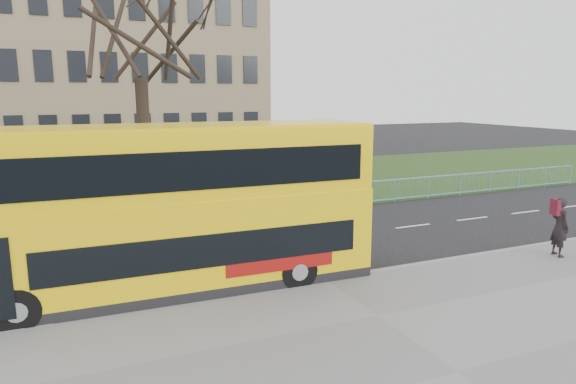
{
  "coord_description": "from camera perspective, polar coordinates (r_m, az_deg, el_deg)",
  "views": [
    {
      "loc": [
        -6.25,
        -13.34,
        5.1
      ],
      "look_at": [
        0.01,
        1.0,
        2.08
      ],
      "focal_mm": 32.0,
      "sensor_mm": 36.0,
      "label": 1
    }
  ],
  "objects": [
    {
      "name": "civic_building",
      "position": [
        48.4,
        -22.64,
        12.34
      ],
      "size": [
        30.0,
        15.0,
        14.0
      ],
      "primitive_type": "cube",
      "color": "#887656",
      "rests_on": "ground"
    },
    {
      "name": "yellow_bus",
      "position": [
        13.36,
        -12.47,
        -1.49
      ],
      "size": [
        10.25,
        2.68,
        4.27
      ],
      "rotation": [
        0.0,
        0.0,
        -0.02
      ],
      "color": "yellow",
      "rests_on": "ground"
    },
    {
      "name": "guard_railing",
      "position": [
        21.39,
        -6.04,
        -1.44
      ],
      "size": [
        40.0,
        0.12,
        1.1
      ],
      "primitive_type": null,
      "color": "#6CA1C0",
      "rests_on": "ground"
    },
    {
      "name": "bare_tree",
      "position": [
        23.63,
        -16.16,
        14.66
      ],
      "size": [
        9.43,
        9.43,
        13.47
      ],
      "primitive_type": null,
      "color": "black",
      "rests_on": "grass_verge"
    },
    {
      "name": "grass_verge",
      "position": [
        28.79,
        -10.68,
        0.59
      ],
      "size": [
        80.0,
        15.4,
        0.08
      ],
      "primitive_type": "cube",
      "color": "#223C15",
      "rests_on": "ground"
    },
    {
      "name": "pavement",
      "position": [
        10.39,
        18.31,
        -18.71
      ],
      "size": [
        80.0,
        10.5,
        0.12
      ],
      "primitive_type": "cube",
      "color": "slate",
      "rests_on": "ground"
    },
    {
      "name": "kerb",
      "position": [
        14.26,
        4.12,
        -9.77
      ],
      "size": [
        80.0,
        0.2,
        0.14
      ],
      "primitive_type": "cube",
      "color": "gray",
      "rests_on": "ground"
    },
    {
      "name": "ground",
      "position": [
        15.59,
        1.45,
        -8.19
      ],
      "size": [
        120.0,
        120.0,
        0.0
      ],
      "primitive_type": "plane",
      "color": "black",
      "rests_on": "ground"
    },
    {
      "name": "pedestrian",
      "position": [
        17.96,
        27.96,
        -3.43
      ],
      "size": [
        0.59,
        0.76,
        1.85
      ],
      "primitive_type": "imported",
      "rotation": [
        0.0,
        0.0,
        1.34
      ],
      "color": "black",
      "rests_on": "pavement"
    }
  ]
}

